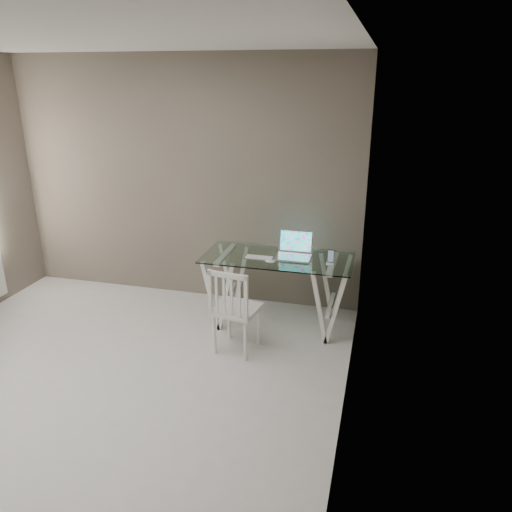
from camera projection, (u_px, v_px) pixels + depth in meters
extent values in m
plane|color=beige|center=(84.00, 405.00, 3.97)|extent=(4.50, 4.50, 0.00)
cube|color=white|center=(31.00, 35.00, 3.04)|extent=(4.00, 4.50, 0.02)
cube|color=#635A4E|center=(184.00, 182.00, 5.55)|extent=(4.00, 0.02, 2.70)
cube|color=#635A4E|center=(348.00, 271.00, 3.04)|extent=(0.02, 4.50, 2.70)
cube|color=silver|center=(278.00, 258.00, 5.02)|extent=(1.50, 0.70, 0.01)
cube|color=white|center=(227.00, 286.00, 5.28)|extent=(0.24, 0.62, 0.72)
cube|color=white|center=(331.00, 298.00, 5.01)|extent=(0.24, 0.62, 0.72)
cube|color=silver|center=(237.00, 309.00, 4.64)|extent=(0.44, 0.44, 0.04)
cylinder|color=silver|center=(215.00, 334.00, 4.64)|extent=(0.03, 0.03, 0.40)
cylinder|color=silver|center=(245.00, 341.00, 4.52)|extent=(0.03, 0.03, 0.40)
cylinder|color=silver|center=(229.00, 320.00, 4.91)|extent=(0.03, 0.03, 0.40)
cylinder|color=silver|center=(259.00, 326.00, 4.80)|extent=(0.03, 0.03, 0.40)
cube|color=silver|center=(228.00, 295.00, 4.41)|extent=(0.39, 0.08, 0.44)
cube|color=silver|center=(293.00, 257.00, 4.99)|extent=(0.35, 0.24, 0.02)
cube|color=#19D899|center=(296.00, 241.00, 5.08)|extent=(0.35, 0.06, 0.23)
cube|color=silver|center=(259.00, 258.00, 4.99)|extent=(0.29, 0.12, 0.01)
ellipsoid|color=silver|center=(270.00, 261.00, 4.85)|extent=(0.10, 0.06, 0.03)
cube|color=white|center=(330.00, 263.00, 4.82)|extent=(0.08, 0.08, 0.02)
cube|color=black|center=(331.00, 256.00, 4.81)|extent=(0.06, 0.03, 0.13)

